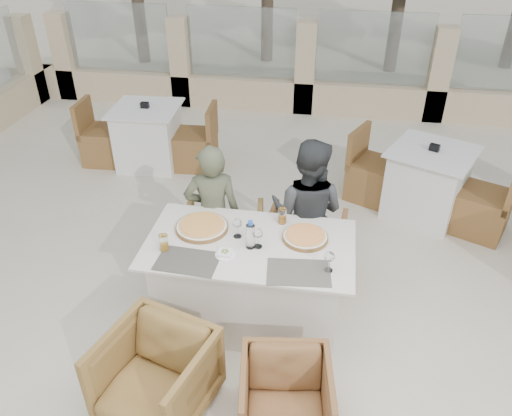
% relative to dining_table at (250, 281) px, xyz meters
% --- Properties ---
extents(ground, '(80.00, 80.00, 0.00)m').
position_rel_dining_table_xyz_m(ground, '(0.04, -0.12, -0.39)').
color(ground, beige).
rests_on(ground, ground).
extents(sand_patch, '(30.00, 16.00, 0.01)m').
position_rel_dining_table_xyz_m(sand_patch, '(0.04, 13.88, -0.38)').
color(sand_patch, beige).
rests_on(sand_patch, ground).
extents(perimeter_wall_far, '(10.00, 0.34, 1.60)m').
position_rel_dining_table_xyz_m(perimeter_wall_far, '(0.04, 4.68, 0.42)').
color(perimeter_wall_far, beige).
rests_on(perimeter_wall_far, ground).
extents(dining_table, '(1.60, 0.90, 0.77)m').
position_rel_dining_table_xyz_m(dining_table, '(0.00, 0.00, 0.00)').
color(dining_table, silver).
rests_on(dining_table, ground).
extents(placemat_near_left, '(0.46, 0.32, 0.00)m').
position_rel_dining_table_xyz_m(placemat_near_left, '(-0.41, -0.29, 0.39)').
color(placemat_near_left, '#4F4B43').
rests_on(placemat_near_left, dining_table).
extents(placemat_near_right, '(0.48, 0.35, 0.00)m').
position_rel_dining_table_xyz_m(placemat_near_right, '(0.40, -0.28, 0.39)').
color(placemat_near_right, '#5B574E').
rests_on(placemat_near_right, dining_table).
extents(pizza_left, '(0.52, 0.52, 0.05)m').
position_rel_dining_table_xyz_m(pizza_left, '(-0.41, 0.12, 0.41)').
color(pizza_left, '#CA661B').
rests_on(pizza_left, dining_table).
extents(pizza_right, '(0.45, 0.45, 0.05)m').
position_rel_dining_table_xyz_m(pizza_right, '(0.41, 0.12, 0.41)').
color(pizza_right, '#EC5820').
rests_on(pizza_right, dining_table).
extents(water_bottle, '(0.07, 0.07, 0.24)m').
position_rel_dining_table_xyz_m(water_bottle, '(0.02, -0.05, 0.50)').
color(water_bottle, '#BCDDF7').
rests_on(water_bottle, dining_table).
extents(wine_glass_centre, '(0.08, 0.08, 0.18)m').
position_rel_dining_table_xyz_m(wine_glass_centre, '(-0.11, 0.07, 0.48)').
color(wine_glass_centre, silver).
rests_on(wine_glass_centre, dining_table).
extents(wine_glass_near, '(0.09, 0.09, 0.18)m').
position_rel_dining_table_xyz_m(wine_glass_near, '(0.07, -0.04, 0.48)').
color(wine_glass_near, white).
rests_on(wine_glass_near, dining_table).
extents(wine_glass_corner, '(0.08, 0.08, 0.18)m').
position_rel_dining_table_xyz_m(wine_glass_corner, '(0.61, -0.23, 0.48)').
color(wine_glass_corner, silver).
rests_on(wine_glass_corner, dining_table).
extents(beer_glass_left, '(0.09, 0.09, 0.13)m').
position_rel_dining_table_xyz_m(beer_glass_left, '(-0.61, -0.19, 0.45)').
color(beer_glass_left, gold).
rests_on(beer_glass_left, dining_table).
extents(beer_glass_right, '(0.08, 0.08, 0.14)m').
position_rel_dining_table_xyz_m(beer_glass_right, '(0.21, 0.32, 0.45)').
color(beer_glass_right, orange).
rests_on(beer_glass_right, dining_table).
extents(olive_dish, '(0.14, 0.14, 0.04)m').
position_rel_dining_table_xyz_m(olive_dish, '(-0.15, -0.17, 0.41)').
color(olive_dish, white).
rests_on(olive_dish, dining_table).
extents(armchair_far_left, '(0.78, 0.80, 0.65)m').
position_rel_dining_table_xyz_m(armchair_far_left, '(-0.34, 0.52, -0.06)').
color(armchair_far_left, olive).
rests_on(armchair_far_left, ground).
extents(armchair_far_right, '(0.74, 0.76, 0.64)m').
position_rel_dining_table_xyz_m(armchair_far_right, '(0.39, 0.56, -0.06)').
color(armchair_far_right, '#9B6238').
rests_on(armchair_far_right, ground).
extents(armchair_near_left, '(0.85, 0.86, 0.63)m').
position_rel_dining_table_xyz_m(armchair_near_left, '(-0.47, -0.96, -0.07)').
color(armchair_near_left, olive).
rests_on(armchair_near_left, ground).
extents(armchair_near_right, '(0.66, 0.68, 0.54)m').
position_rel_dining_table_xyz_m(armchair_near_right, '(0.41, -0.97, -0.11)').
color(armchair_near_right, brown).
rests_on(armchair_near_right, ground).
extents(diner_left, '(0.54, 0.42, 1.32)m').
position_rel_dining_table_xyz_m(diner_left, '(-0.41, 0.50, 0.28)').
color(diner_left, '#51553E').
rests_on(diner_left, ground).
extents(diner_right, '(0.77, 0.66, 1.38)m').
position_rel_dining_table_xyz_m(diner_right, '(0.39, 0.61, 0.31)').
color(diner_right, '#383A3D').
rests_on(diner_right, ground).
extents(bg_table_a, '(1.68, 0.91, 0.77)m').
position_rel_dining_table_xyz_m(bg_table_a, '(-1.77, 2.53, 0.00)').
color(bg_table_a, silver).
rests_on(bg_table_a, ground).
extents(bg_table_b, '(1.83, 1.43, 0.77)m').
position_rel_dining_table_xyz_m(bg_table_b, '(1.60, 1.89, 0.00)').
color(bg_table_b, silver).
rests_on(bg_table_b, ground).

